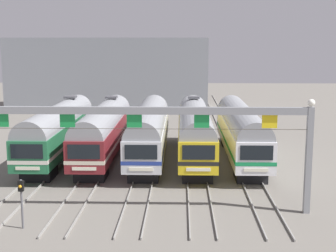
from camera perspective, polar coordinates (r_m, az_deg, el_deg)
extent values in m
plane|color=slate|center=(43.61, -2.16, -3.86)|extent=(160.00, 160.00, 0.00)
cube|color=gray|center=(61.25, -9.32, 0.07)|extent=(0.07, 70.00, 0.15)
cube|color=gray|center=(60.99, -7.99, 0.07)|extent=(0.07, 70.00, 0.15)
cube|color=gray|center=(60.62, -5.59, 0.06)|extent=(0.07, 70.00, 0.15)
cube|color=gray|center=(60.46, -4.24, 0.05)|extent=(0.07, 70.00, 0.15)
cube|color=gray|center=(60.26, -1.81, 0.04)|extent=(0.07, 70.00, 0.15)
cube|color=gray|center=(60.19, -0.44, 0.03)|extent=(0.07, 70.00, 0.15)
cube|color=gray|center=(60.16, 2.01, 0.02)|extent=(0.07, 70.00, 0.15)
cube|color=gray|center=(60.19, 3.37, 0.01)|extent=(0.07, 70.00, 0.15)
cube|color=gray|center=(60.32, 5.82, 0.00)|extent=(0.07, 70.00, 0.15)
cube|color=gray|center=(60.45, 7.17, 0.00)|extent=(0.07, 70.00, 0.15)
cube|color=#236B42|center=(44.38, -12.57, -0.91)|extent=(2.85, 18.00, 2.35)
cube|color=silver|center=(44.44, -12.55, -1.36)|extent=(2.88, 18.02, 0.28)
cylinder|color=gray|center=(44.18, -12.63, 0.58)|extent=(2.74, 17.64, 2.74)
cube|color=black|center=(35.79, -16.08, -2.86)|extent=(2.28, 0.06, 1.03)
cube|color=silver|center=(36.07, -15.99, -4.75)|extent=(1.71, 0.05, 0.24)
cube|color=black|center=(38.82, -14.72, -5.11)|extent=(2.28, 2.60, 1.05)
cube|color=black|center=(50.72, -10.78, -1.48)|extent=(2.28, 2.60, 1.05)
cube|color=#4C4C51|center=(48.83, -11.26, 3.33)|extent=(1.10, 1.10, 0.20)
cube|color=maroon|center=(43.58, -7.45, -0.96)|extent=(2.85, 18.00, 2.35)
cube|color=beige|center=(43.64, -7.44, -1.41)|extent=(2.88, 18.02, 0.28)
cylinder|color=gray|center=(43.37, -7.48, 0.57)|extent=(2.74, 17.64, 2.74)
cube|color=black|center=(34.79, -9.76, -2.97)|extent=(2.28, 0.06, 1.03)
cube|color=silver|center=(35.08, -9.71, -4.92)|extent=(1.71, 0.05, 0.24)
cube|color=black|center=(37.90, -8.87, -5.26)|extent=(2.28, 2.60, 1.05)
cube|color=black|center=(50.02, -6.29, -1.52)|extent=(2.28, 2.60, 1.05)
cube|color=#4C4C51|center=(48.10, -6.59, 3.36)|extent=(1.10, 1.10, 0.20)
cube|color=silver|center=(43.13, -2.18, -0.99)|extent=(2.85, 18.00, 2.35)
cube|color=navy|center=(43.20, -2.18, -1.45)|extent=(2.88, 18.02, 0.28)
cylinder|color=gray|center=(42.93, -2.19, 0.55)|extent=(2.74, 17.64, 2.74)
cube|color=black|center=(34.23, -3.16, -3.05)|extent=(2.28, 0.06, 1.03)
cube|color=silver|center=(34.52, -3.14, -5.03)|extent=(1.71, 0.05, 0.24)
cube|color=black|center=(37.39, -2.79, -5.36)|extent=(2.28, 2.60, 1.05)
cube|color=black|center=(49.63, -1.70, -1.55)|extent=(2.28, 2.60, 1.05)
cube|color=gold|center=(43.06, 3.15, -1.02)|extent=(2.85, 18.00, 2.35)
cube|color=black|center=(43.13, 3.14, -1.48)|extent=(2.88, 18.02, 0.28)
cylinder|color=gray|center=(42.86, 3.16, 0.53)|extent=(2.74, 17.64, 2.74)
cube|color=black|center=(34.14, 3.57, -3.09)|extent=(2.28, 0.06, 1.03)
cube|color=silver|center=(34.43, 3.55, -5.07)|extent=(1.71, 0.05, 0.24)
cube|color=black|center=(37.30, 3.39, -5.40)|extent=(2.28, 2.60, 1.05)
cube|color=black|center=(49.57, 2.93, -1.58)|extent=(2.28, 2.60, 1.05)
cube|color=#4C4C51|center=(47.64, 3.01, 3.35)|extent=(1.10, 1.10, 0.20)
cube|color=white|center=(43.36, 8.45, -1.03)|extent=(2.85, 18.00, 2.35)
cube|color=#198C4C|center=(43.43, 8.44, -1.49)|extent=(2.88, 18.02, 0.28)
cylinder|color=gray|center=(43.16, 8.49, 0.50)|extent=(2.74, 17.64, 2.74)
cube|color=black|center=(34.52, 10.24, -3.08)|extent=(2.28, 0.06, 1.03)
cube|color=silver|center=(34.81, 10.18, -5.05)|extent=(1.71, 0.05, 0.24)
cube|color=black|center=(37.65, 9.52, -5.38)|extent=(2.28, 2.60, 1.05)
cube|color=black|center=(49.83, 7.55, -1.59)|extent=(2.28, 2.60, 1.05)
cube|color=gray|center=(30.60, 15.99, -3.91)|extent=(0.36, 0.36, 6.50)
cube|color=gray|center=(29.20, -3.94, 1.80)|extent=(20.83, 0.32, 0.44)
cube|color=#198C3F|center=(31.09, -18.80, 0.63)|extent=(0.90, 0.08, 0.80)
cube|color=#198C3F|center=(29.94, -11.59, 0.62)|extent=(0.90, 0.08, 0.80)
cube|color=#198C3F|center=(29.29, -3.93, 0.60)|extent=(0.90, 0.08, 0.80)
cube|color=#198C3F|center=(29.18, 3.93, 0.57)|extent=(0.90, 0.08, 0.80)
cube|color=yellow|center=(29.62, 11.70, 0.52)|extent=(0.90, 0.08, 0.80)
sphere|color=white|center=(29.98, 16.30, 2.60)|extent=(0.44, 0.44, 0.44)
cylinder|color=#3F382D|center=(29.37, -3.92, -0.32)|extent=(20.83, 0.03, 0.03)
cylinder|color=#59595E|center=(28.68, -16.59, -8.69)|extent=(0.12, 0.12, 2.81)
cube|color=black|center=(28.37, -16.70, -6.67)|extent=(0.28, 0.24, 0.60)
sphere|color=orange|center=(28.24, -16.79, -6.74)|extent=(0.18, 0.18, 0.18)
cube|color=gray|center=(76.66, -6.80, 6.08)|extent=(29.86, 10.00, 10.79)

